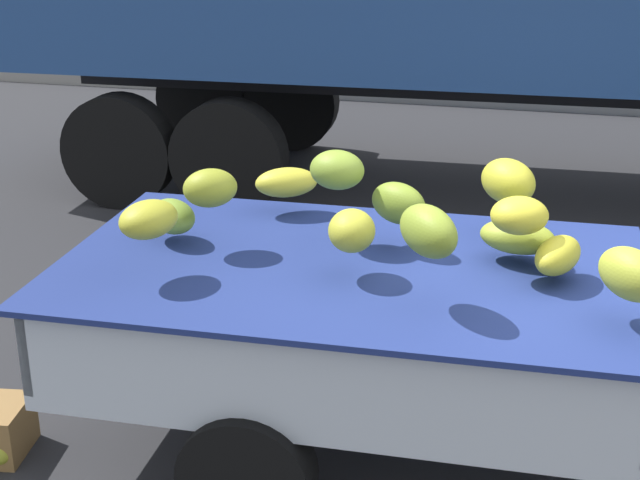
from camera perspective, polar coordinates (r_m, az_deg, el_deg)
The scene contains 2 objects.
ground at distance 5.22m, azimuth 14.10°, elevation -12.92°, with size 220.00×220.00×0.00m, color #28282B.
curb_strip at distance 13.50m, azimuth 15.06°, elevation 8.32°, with size 80.00×0.80×0.16m, color gray.
Camera 1 is at (-0.14, -4.37, 2.85)m, focal length 51.63 mm.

